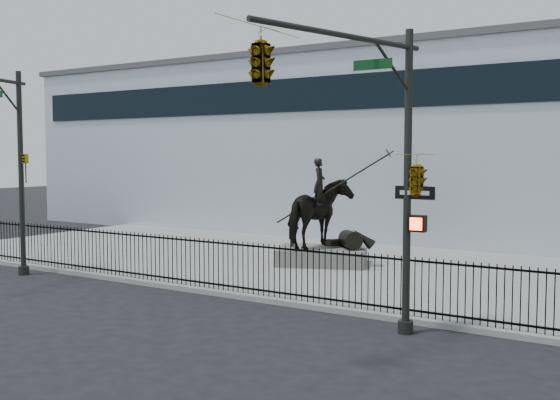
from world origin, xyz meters
The scene contains 8 objects.
ground centered at (0.00, 0.00, 0.00)m, with size 120.00×120.00×0.00m, color black.
plaza centered at (0.00, 7.00, 0.07)m, with size 30.00×12.00×0.15m, color gray.
building centered at (0.00, 20.00, 4.50)m, with size 44.00×14.00×9.00m, color silver.
picket_fence centered at (0.00, 1.25, 0.90)m, with size 22.10×0.10×1.50m.
statue_plinth centered at (1.14, 6.88, 0.45)m, with size 3.18×2.19×0.60m, color #625E5A.
equestrian_statue centered at (1.20, 6.90, 2.00)m, with size 3.82×3.13×3.46m.
traffic_signal_left centered at (-6.75, -0.62, 4.03)m, with size 1.52×4.84×7.00m.
traffic_signal_right centered at (6.47, -2.00, 4.85)m, with size 2.17×6.86×7.00m.
Camera 1 is at (12.53, -14.08, 4.18)m, focal length 42.00 mm.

